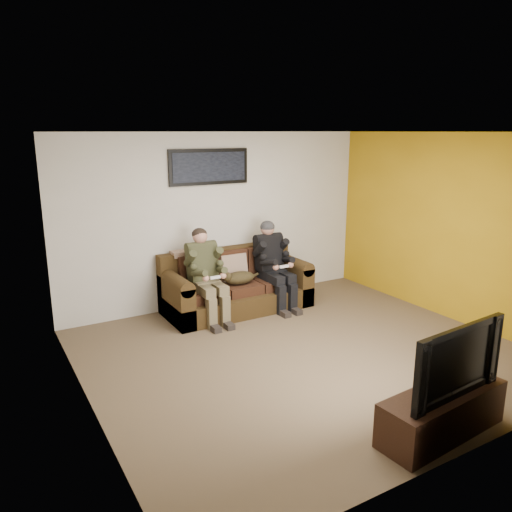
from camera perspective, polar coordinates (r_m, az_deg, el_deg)
floor at (r=6.17m, az=5.57°, el=-10.99°), size 5.00×5.00×0.00m
ceiling at (r=5.59m, az=6.22°, el=13.93°), size 5.00×5.00×0.00m
wall_back at (r=7.63m, az=-4.11°, el=4.19°), size 5.00×0.00×5.00m
wall_front at (r=4.21m, az=24.23°, el=-5.31°), size 5.00×0.00×5.00m
wall_left at (r=4.76m, az=-19.30°, el=-2.68°), size 0.00×4.50×4.50m
wall_right at (r=7.47m, az=21.62°, el=3.01°), size 0.00×4.50×4.50m
accent_wall_right at (r=7.46m, az=21.57°, el=3.00°), size 0.00×4.50×4.50m
sofa at (r=7.51m, az=-2.42°, el=-3.55°), size 2.16×0.93×0.88m
throw_pillow at (r=7.46m, az=-2.59°, el=-1.31°), size 0.41×0.20×0.41m
throw_blanket at (r=7.33m, az=-7.99°, el=0.35°), size 0.44×0.22×0.08m
person_left at (r=7.01m, az=-5.78°, el=-1.59°), size 0.51×0.87×1.29m
person_right at (r=7.52m, az=1.95°, el=-0.42°), size 0.51×0.86×1.30m
cat at (r=7.27m, az=-2.01°, el=-2.49°), size 0.66×0.26×0.24m
framed_poster at (r=7.43m, az=-5.37°, el=10.11°), size 1.25×0.05×0.52m
tv_stand at (r=4.88m, az=20.49°, el=-16.44°), size 1.32×0.51×0.41m
television at (r=4.64m, az=21.06°, el=-10.81°), size 1.13×0.23×0.65m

